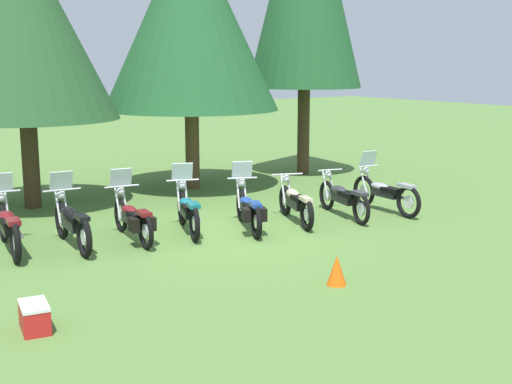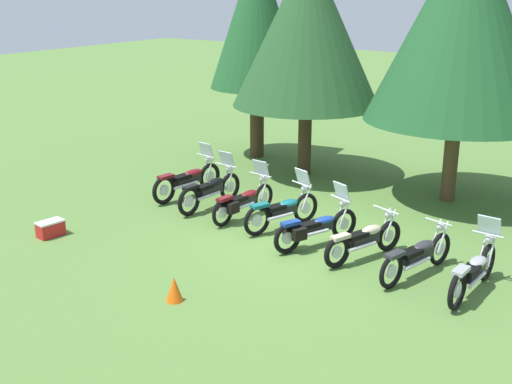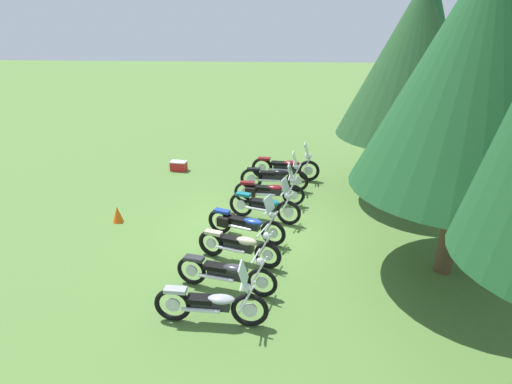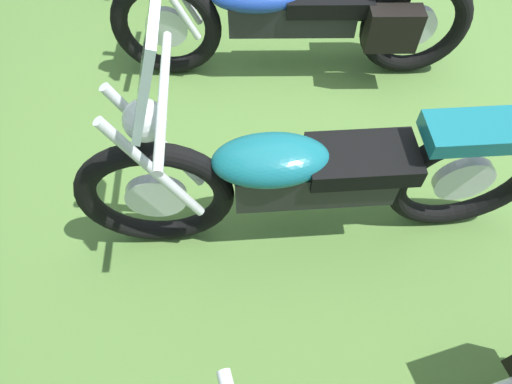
% 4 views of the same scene
% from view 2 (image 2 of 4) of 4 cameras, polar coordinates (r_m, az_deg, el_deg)
% --- Properties ---
extents(ground_plane, '(80.00, 80.00, 0.00)m').
position_cam_2_polar(ground_plane, '(15.23, 3.87, -4.00)').
color(ground_plane, '#547A38').
extents(motorcycle_0, '(0.70, 2.46, 1.40)m').
position_cam_2_polar(motorcycle_0, '(18.02, -5.91, 1.10)').
color(motorcycle_0, black).
rests_on(motorcycle_0, ground_plane).
extents(motorcycle_1, '(0.75, 2.33, 1.39)m').
position_cam_2_polar(motorcycle_1, '(17.09, -3.94, 0.21)').
color(motorcycle_1, black).
rests_on(motorcycle_1, ground_plane).
extents(motorcycle_2, '(0.73, 2.25, 1.36)m').
position_cam_2_polar(motorcycle_2, '(16.28, -1.14, -0.76)').
color(motorcycle_2, black).
rests_on(motorcycle_2, ground_plane).
extents(motorcycle_3, '(0.94, 2.15, 1.38)m').
position_cam_2_polar(motorcycle_3, '(15.60, 2.36, -1.55)').
color(motorcycle_3, black).
rests_on(motorcycle_3, ground_plane).
extents(motorcycle_4, '(1.07, 2.19, 1.37)m').
position_cam_2_polar(motorcycle_4, '(14.64, 5.20, -3.05)').
color(motorcycle_4, black).
rests_on(motorcycle_4, ground_plane).
extents(motorcycle_5, '(0.99, 2.14, 1.00)m').
position_cam_2_polar(motorcycle_5, '(14.11, 9.43, -4.10)').
color(motorcycle_5, black).
rests_on(motorcycle_5, ground_plane).
extents(motorcycle_6, '(0.79, 2.31, 1.00)m').
position_cam_2_polar(motorcycle_6, '(13.54, 13.87, -5.34)').
color(motorcycle_6, black).
rests_on(motorcycle_6, ground_plane).
extents(motorcycle_7, '(0.60, 2.31, 1.39)m').
position_cam_2_polar(motorcycle_7, '(13.08, 18.43, -6.49)').
color(motorcycle_7, black).
rests_on(motorcycle_7, ground_plane).
extents(pine_tree_0, '(3.05, 3.05, 6.90)m').
position_cam_2_polar(pine_tree_0, '(21.53, 0.09, 15.00)').
color(pine_tree_0, '#42301E').
rests_on(pine_tree_0, ground_plane).
extents(pine_tree_1, '(4.34, 4.34, 6.65)m').
position_cam_2_polar(pine_tree_1, '(19.44, 4.49, 14.05)').
color(pine_tree_1, '#42301E').
rests_on(pine_tree_1, ground_plane).
extents(pine_tree_2, '(4.77, 4.77, 7.23)m').
position_cam_2_polar(pine_tree_2, '(17.67, 17.62, 13.94)').
color(pine_tree_2, brown).
rests_on(pine_tree_2, ground_plane).
extents(picnic_cooler, '(0.44, 0.65, 0.37)m').
position_cam_2_polar(picnic_cooler, '(15.96, -17.44, -3.05)').
color(picnic_cooler, red).
rests_on(picnic_cooler, ground_plane).
extents(traffic_cone, '(0.32, 0.32, 0.48)m').
position_cam_2_polar(traffic_cone, '(12.33, -7.12, -8.38)').
color(traffic_cone, '#EA590F').
rests_on(traffic_cone, ground_plane).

